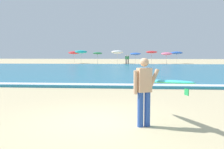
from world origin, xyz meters
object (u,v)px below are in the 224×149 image
at_px(beach_umbrella_7, 176,53).
at_px(beach_umbrella_5, 151,52).
at_px(beach_umbrella_0, 74,53).
at_px(beach_umbrella_1, 81,52).
at_px(beach_umbrella_2, 98,53).
at_px(beach_umbrella_6, 167,54).
at_px(beach_umbrella_4, 135,54).
at_px(beachgoer_near_row_left, 128,59).
at_px(surfer_with_board, 153,86).
at_px(beach_umbrella_3, 117,52).
at_px(beachgoer_near_row_mid, 126,59).

bearing_deg(beach_umbrella_7, beach_umbrella_5, -158.66).
relative_size(beach_umbrella_0, beach_umbrella_5, 0.98).
relative_size(beach_umbrella_1, beach_umbrella_2, 1.17).
height_order(beach_umbrella_0, beach_umbrella_6, beach_umbrella_0).
height_order(beach_umbrella_4, beachgoer_near_row_left, beach_umbrella_4).
distance_m(surfer_with_board, beach_umbrella_3, 39.20).
xyz_separation_m(beach_umbrella_7, beachgoer_near_row_left, (-8.83, -2.84, -1.12)).
height_order(beach_umbrella_3, beachgoer_near_row_left, beach_umbrella_3).
relative_size(beach_umbrella_4, beachgoer_near_row_mid, 1.30).
distance_m(beach_umbrella_2, beachgoer_near_row_mid, 5.31).
height_order(beach_umbrella_1, beachgoer_near_row_mid, beach_umbrella_1).
distance_m(beach_umbrella_1, beach_umbrella_6, 15.29).
xyz_separation_m(beach_umbrella_4, beach_umbrella_5, (2.85, -0.12, 0.32)).
distance_m(beach_umbrella_4, beachgoer_near_row_left, 1.95).
distance_m(beach_umbrella_3, beach_umbrella_4, 3.35).
relative_size(beach_umbrella_3, beach_umbrella_6, 1.18).
height_order(beach_umbrella_5, beachgoer_near_row_mid, beach_umbrella_5).
bearing_deg(beach_umbrella_0, beach_umbrella_6, -5.59).
relative_size(beach_umbrella_1, beach_umbrella_7, 1.10).
bearing_deg(beach_umbrella_4, beach_umbrella_1, -175.44).
distance_m(surfer_with_board, beach_umbrella_1, 38.90).
xyz_separation_m(beach_umbrella_6, beachgoer_near_row_mid, (-7.15, -1.54, -0.97)).
distance_m(beach_umbrella_4, beach_umbrella_6, 5.53).
relative_size(beachgoer_near_row_left, beachgoer_near_row_mid, 1.00).
bearing_deg(beach_umbrella_6, beach_umbrella_7, 42.04).
relative_size(surfer_with_board, beach_umbrella_7, 1.20).
bearing_deg(beach_umbrella_2, beach_umbrella_6, 2.90).
relative_size(beach_umbrella_2, beachgoer_near_row_mid, 1.35).
distance_m(beach_umbrella_0, beach_umbrella_1, 2.95).
distance_m(beach_umbrella_7, beachgoer_near_row_mid, 9.84).
bearing_deg(beach_umbrella_6, beach_umbrella_3, 175.37).
relative_size(beach_umbrella_5, beachgoer_near_row_left, 1.48).
bearing_deg(beach_umbrella_4, beach_umbrella_0, 172.29).
height_order(surfer_with_board, beachgoer_near_row_mid, surfer_with_board).
distance_m(beach_umbrella_4, beach_umbrella_7, 7.75).
bearing_deg(beach_umbrella_4, surfer_with_board, -90.22).
relative_size(beach_umbrella_5, beach_umbrella_7, 1.04).
xyz_separation_m(beach_umbrella_6, beachgoer_near_row_left, (-6.81, -1.01, -0.97)).
xyz_separation_m(surfer_with_board, beach_umbrella_0, (-11.39, 40.02, 0.98)).
height_order(beach_umbrella_2, beach_umbrella_7, beach_umbrella_7).
bearing_deg(beach_umbrella_1, beach_umbrella_0, 127.35).
height_order(beach_umbrella_4, beach_umbrella_6, beach_umbrella_6).
relative_size(beach_umbrella_7, beachgoer_near_row_left, 1.43).
distance_m(surfer_with_board, beach_umbrella_2, 38.31).
height_order(beach_umbrella_6, beachgoer_near_row_mid, beach_umbrella_6).
height_order(beach_umbrella_0, beachgoer_near_row_left, beach_umbrella_0).
bearing_deg(beach_umbrella_3, beachgoer_near_row_mid, -53.78).
bearing_deg(beach_umbrella_1, beach_umbrella_6, 2.51).
xyz_separation_m(beach_umbrella_0, beachgoer_near_row_mid, (9.91, -3.21, -1.17)).
distance_m(beach_umbrella_1, beachgoer_near_row_mid, 8.28).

